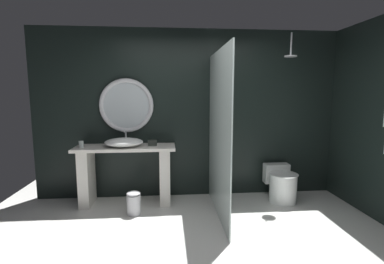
% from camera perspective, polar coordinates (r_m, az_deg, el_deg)
% --- Properties ---
extents(ground_plane, '(5.76, 5.76, 0.00)m').
position_cam_1_polar(ground_plane, '(3.05, 3.01, -24.54)').
color(ground_plane, silver).
extents(back_wall_panel, '(4.80, 0.10, 2.60)m').
position_cam_1_polar(back_wall_panel, '(4.48, -0.20, 3.57)').
color(back_wall_panel, black).
rests_on(back_wall_panel, ground_plane).
extents(vanity_counter, '(1.44, 0.51, 0.86)m').
position_cam_1_polar(vanity_counter, '(4.32, -13.10, -7.49)').
color(vanity_counter, silver).
rests_on(vanity_counter, ground_plane).
extents(vessel_sink, '(0.55, 0.45, 0.22)m').
position_cam_1_polar(vessel_sink, '(4.22, -13.53, -2.01)').
color(vessel_sink, white).
rests_on(vessel_sink, vanity_counter).
extents(tumbler_cup, '(0.07, 0.07, 0.10)m').
position_cam_1_polar(tumbler_cup, '(4.33, -21.39, -2.29)').
color(tumbler_cup, silver).
rests_on(tumbler_cup, vanity_counter).
extents(tissue_box, '(0.13, 0.12, 0.08)m').
position_cam_1_polar(tissue_box, '(4.22, -7.95, -2.17)').
color(tissue_box, '#282D28').
rests_on(tissue_box, vanity_counter).
extents(round_wall_mirror, '(0.81, 0.07, 0.81)m').
position_cam_1_polar(round_wall_mirror, '(4.41, -13.05, 5.21)').
color(round_wall_mirror, silver).
extents(shower_glass_panel, '(0.02, 1.53, 2.18)m').
position_cam_1_polar(shower_glass_panel, '(3.73, 5.39, -0.55)').
color(shower_glass_panel, silver).
rests_on(shower_glass_panel, ground_plane).
extents(rain_shower_head, '(0.18, 0.18, 0.35)m').
position_cam_1_polar(rain_shower_head, '(4.51, 19.24, 14.67)').
color(rain_shower_head, silver).
extents(toilet, '(0.42, 0.60, 0.52)m').
position_cam_1_polar(toilet, '(4.59, 17.56, -9.99)').
color(toilet, white).
rests_on(toilet, ground_plane).
extents(waste_bin, '(0.19, 0.19, 0.32)m').
position_cam_1_polar(waste_bin, '(4.03, -11.64, -13.77)').
color(waste_bin, silver).
rests_on(waste_bin, ground_plane).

